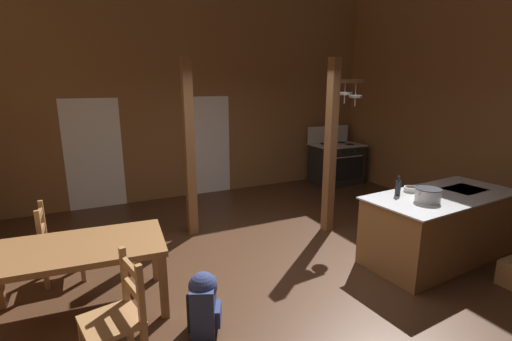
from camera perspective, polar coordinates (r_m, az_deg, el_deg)
The scene contains 16 objects.
ground_plane at distance 4.65m, azimuth 3.50°, elevation -16.71°, with size 9.05×8.18×0.10m, color #422819.
wall_back at distance 7.52m, azimuth -10.72°, elevation 12.34°, with size 9.05×0.14×4.32m, color brown.
wall_right at distance 7.10m, azimuth 35.37°, elevation 10.07°, with size 0.14×8.18×4.32m, color brown.
glazed_door_back_left at distance 7.28m, azimuth -24.37°, elevation 2.33°, with size 1.00×0.01×2.05m, color white.
glazed_panel_back_right at distance 7.67m, azimuth -7.22°, elevation 3.95°, with size 0.84×0.01×2.05m, color white.
kitchen_island at distance 5.42m, azimuth 27.13°, elevation -7.89°, with size 2.22×1.11×0.90m.
stove_range at distance 8.67m, azimuth 12.59°, elevation 1.18°, with size 1.15×0.84×1.32m.
support_post_with_pot_rack at distance 5.63m, azimuth 12.08°, elevation 4.54°, with size 0.65×0.25×2.67m.
support_post_center at distance 5.48m, azimuth -10.53°, elevation 3.29°, with size 0.14×0.14×2.67m.
dining_table at distance 4.06m, azimuth -26.83°, elevation -11.81°, with size 1.76×1.03×0.74m.
ladderback_chair_near_window at distance 4.93m, azimuth -29.04°, elevation -10.15°, with size 0.44×0.44×0.95m.
ladderback_chair_by_post at distance 3.34m, azimuth -21.13°, elevation -20.86°, with size 0.52×0.52×0.95m.
backpack at distance 3.61m, azimuth -8.32°, elevation -19.76°, with size 0.37×0.38×0.60m.
stockpot_on_counter at distance 4.84m, azimuth 25.68°, elevation -3.53°, with size 0.37×0.30×0.17m.
mixing_bowl_on_counter at distance 5.21m, azimuth 23.43°, elevation -2.73°, with size 0.18×0.18×0.06m.
bottle_tall_on_counter at distance 4.95m, azimuth 21.65°, elevation -2.56°, with size 0.07×0.07×0.26m.
Camera 1 is at (-1.99, -3.49, 2.29)m, focal length 25.14 mm.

